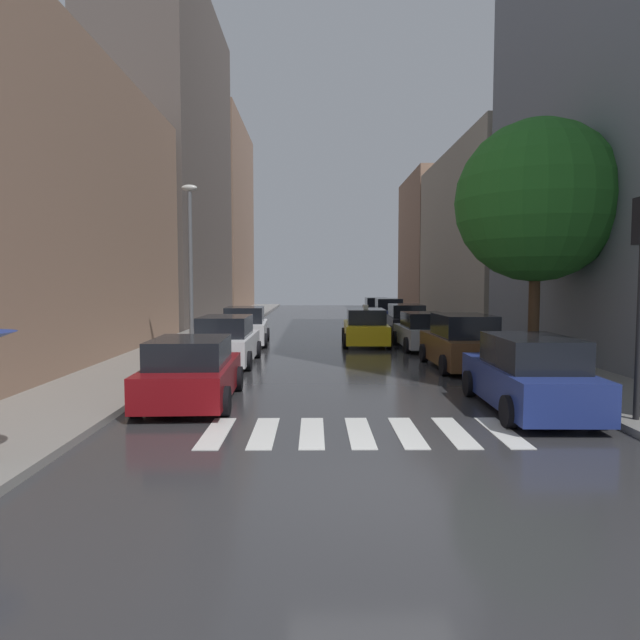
% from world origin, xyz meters
% --- Properties ---
extents(ground_plane, '(28.00, 72.00, 0.04)m').
position_xyz_m(ground_plane, '(0.00, 24.00, -0.02)').
color(ground_plane, '#2E2E31').
extents(sidewalk_left, '(3.00, 72.00, 0.15)m').
position_xyz_m(sidewalk_left, '(-6.50, 24.00, 0.07)').
color(sidewalk_left, gray).
rests_on(sidewalk_left, ground).
extents(sidewalk_right, '(3.00, 72.00, 0.15)m').
position_xyz_m(sidewalk_right, '(6.50, 24.00, 0.07)').
color(sidewalk_right, gray).
rests_on(sidewalk_right, ground).
extents(crosswalk_stripes, '(5.85, 2.20, 0.01)m').
position_xyz_m(crosswalk_stripes, '(0.00, 3.02, 0.01)').
color(crosswalk_stripes, silver).
rests_on(crosswalk_stripes, ground).
extents(building_left_near, '(6.00, 21.70, 10.69)m').
position_xyz_m(building_left_near, '(-11.00, 11.28, 5.34)').
color(building_left_near, '#8C6B56').
rests_on(building_left_near, ground).
extents(building_left_mid, '(6.00, 18.07, 22.29)m').
position_xyz_m(building_left_mid, '(-11.00, 32.36, 11.14)').
color(building_left_mid, '#564C47').
rests_on(building_left_mid, ground).
extents(building_left_far, '(6.00, 16.78, 18.84)m').
position_xyz_m(building_left_far, '(-11.00, 50.73, 9.42)').
color(building_left_far, '#8C6B56').
rests_on(building_left_far, ground).
extents(building_right_mid, '(6.00, 17.77, 11.55)m').
position_xyz_m(building_right_mid, '(11.00, 30.58, 5.78)').
color(building_right_mid, '#9E9384').
rests_on(building_right_mid, ground).
extents(building_right_far, '(6.00, 12.09, 12.70)m').
position_xyz_m(building_right_far, '(11.00, 45.81, 6.35)').
color(building_right_far, '#8C6B56').
rests_on(building_right_far, ground).
extents(parked_car_left_nearest, '(2.20, 4.22, 1.54)m').
position_xyz_m(parked_car_left_nearest, '(-3.73, 5.63, 0.73)').
color(parked_car_left_nearest, maroon).
rests_on(parked_car_left_nearest, ground).
extents(parked_car_left_second, '(2.04, 4.56, 1.67)m').
position_xyz_m(parked_car_left_second, '(-3.88, 11.79, 0.78)').
color(parked_car_left_second, silver).
rests_on(parked_car_left_second, ground).
extents(parked_car_left_third, '(2.25, 4.39, 1.71)m').
position_xyz_m(parked_car_left_third, '(-3.98, 17.78, 0.80)').
color(parked_car_left_third, silver).
rests_on(parked_car_left_third, ground).
extents(parked_car_right_nearest, '(2.06, 4.59, 1.67)m').
position_xyz_m(parked_car_right_nearest, '(3.85, 4.76, 0.78)').
color(parked_car_right_nearest, navy).
rests_on(parked_car_right_nearest, ground).
extents(parked_car_right_second, '(2.12, 4.47, 1.78)m').
position_xyz_m(parked_car_right_second, '(3.98, 10.80, 0.83)').
color(parked_car_right_second, brown).
rests_on(parked_car_right_second, ground).
extents(parked_car_right_third, '(2.11, 4.13, 1.55)m').
position_xyz_m(parked_car_right_third, '(3.74, 16.09, 0.73)').
color(parked_car_right_third, '#B2B7BF').
rests_on(parked_car_right_third, ground).
extents(parked_car_right_fourth, '(2.18, 4.75, 1.65)m').
position_xyz_m(parked_car_right_fourth, '(3.99, 22.16, 0.77)').
color(parked_car_right_fourth, black).
rests_on(parked_car_right_fourth, ground).
extents(parked_car_right_fifth, '(2.10, 4.63, 1.78)m').
position_xyz_m(parked_car_right_fifth, '(3.89, 28.41, 0.83)').
color(parked_car_right_fifth, navy).
rests_on(parked_car_right_fifth, ground).
extents(parked_car_right_sixth, '(2.07, 4.23, 1.65)m').
position_xyz_m(parked_car_right_sixth, '(3.83, 34.70, 0.77)').
color(parked_car_right_sixth, '#474C51').
rests_on(parked_car_right_sixth, ground).
extents(taxi_midroad, '(2.18, 4.63, 1.81)m').
position_xyz_m(taxi_midroad, '(1.45, 17.75, 0.76)').
color(taxi_midroad, yellow).
rests_on(taxi_midroad, ground).
extents(street_tree_right, '(5.28, 5.28, 7.97)m').
position_xyz_m(street_tree_right, '(6.45, 11.13, 5.47)').
color(street_tree_right, '#513823').
rests_on(street_tree_right, sidewalk_right).
extents(lamp_post_left, '(0.60, 0.28, 6.33)m').
position_xyz_m(lamp_post_left, '(-5.55, 13.97, 3.84)').
color(lamp_post_left, '#595B60').
rests_on(lamp_post_left, sidewalk_left).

